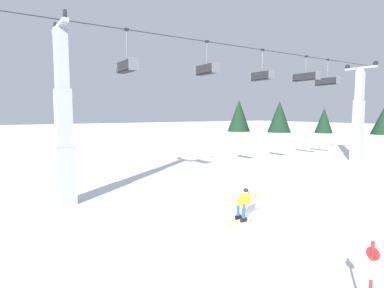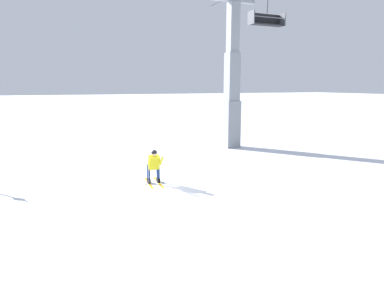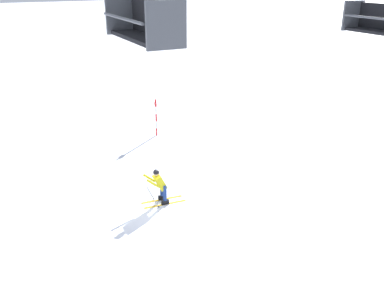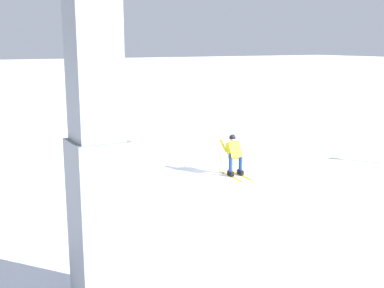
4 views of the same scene
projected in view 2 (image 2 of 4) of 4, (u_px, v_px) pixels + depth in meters
The scene contains 4 objects.
ground_plane at pixel (167, 185), 12.99m from camera, with size 260.00×260.00×0.00m, color white.
skier_carving_main at pixel (154, 164), 12.98m from camera, with size 1.63×0.73×1.48m.
lift_tower_near at pixel (232, 86), 20.25m from camera, with size 0.87×2.80×9.10m.
chairlift_seat_nearest at pixel (266, 19), 16.71m from camera, with size 0.61×1.88×2.29m.
Camera 2 is at (11.90, -4.01, 3.80)m, focal length 31.42 mm.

